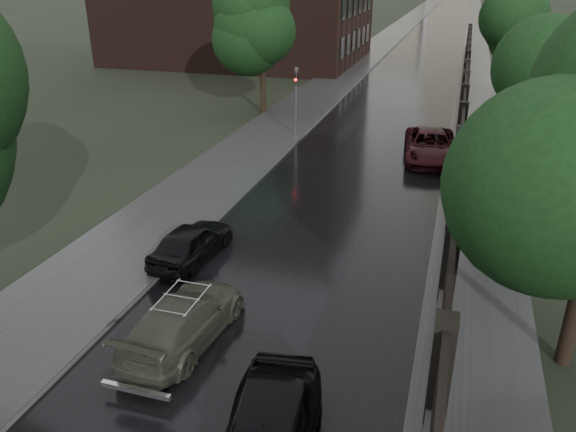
# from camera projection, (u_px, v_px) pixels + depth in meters

# --- Properties ---
(fence_right) EXTENTS (0.45, 75.72, 2.70)m
(fence_right) POSITION_uv_depth(u_px,v_px,m) (463.00, 105.00, 35.24)
(fence_right) COLOR #383533
(fence_right) RESTS_ON ground
(tree_left_far) EXTENTS (4.25, 4.25, 7.39)m
(tree_left_far) POSITION_uv_depth(u_px,v_px,m) (262.00, 32.00, 35.12)
(tree_left_far) COLOR black
(tree_left_far) RESTS_ON ground
(tree_right_b) EXTENTS (4.08, 4.08, 7.01)m
(tree_right_b) POSITION_uv_depth(u_px,v_px,m) (540.00, 68.00, 24.11)
(tree_right_b) COLOR black
(tree_right_b) RESTS_ON ground
(tree_right_c) EXTENTS (4.08, 4.08, 7.01)m
(tree_right_c) POSITION_uv_depth(u_px,v_px,m) (515.00, 28.00, 39.84)
(tree_right_c) COLOR black
(tree_right_c) RESTS_ON ground
(traffic_light) EXTENTS (0.16, 0.32, 4.00)m
(traffic_light) POSITION_uv_depth(u_px,v_px,m) (296.00, 97.00, 30.91)
(traffic_light) COLOR #59595E
(traffic_light) RESTS_ON ground
(volga_sedan) EXTENTS (2.10, 4.52, 1.28)m
(volga_sedan) POSITION_uv_depth(u_px,v_px,m) (184.00, 320.00, 14.41)
(volga_sedan) COLOR #404335
(volga_sedan) RESTS_ON ground
(hatchback_left) EXTENTS (1.80, 3.81, 1.26)m
(hatchback_left) POSITION_uv_depth(u_px,v_px,m) (191.00, 242.00, 18.51)
(hatchback_left) COLOR black
(hatchback_left) RESTS_ON ground
(car_right_far) EXTENTS (3.07, 5.63, 1.50)m
(car_right_far) POSITION_uv_depth(u_px,v_px,m) (431.00, 146.00, 28.06)
(car_right_far) COLOR black
(car_right_far) RESTS_ON ground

